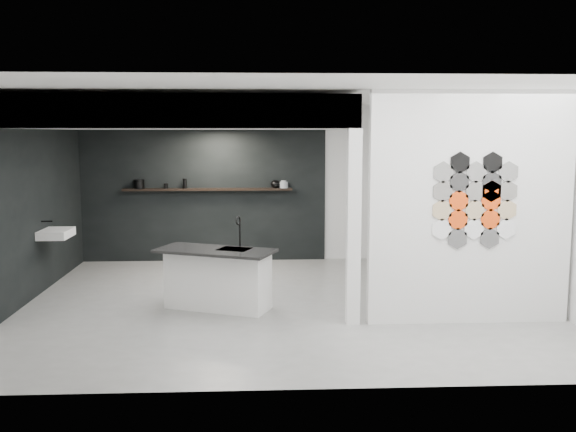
# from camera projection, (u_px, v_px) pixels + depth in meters

# --- Properties ---
(floor) EXTENTS (7.00, 6.00, 0.01)m
(floor) POSITION_uv_depth(u_px,v_px,m) (282.00, 303.00, 8.75)
(floor) COLOR slate
(partition_panel) EXTENTS (2.45, 0.15, 2.80)m
(partition_panel) POSITION_uv_depth(u_px,v_px,m) (470.00, 208.00, 7.68)
(partition_panel) COLOR silver
(partition_panel) RESTS_ON floor
(bay_clad_back) EXTENTS (4.40, 0.04, 2.35)m
(bay_clad_back) POSITION_uv_depth(u_px,v_px,m) (203.00, 196.00, 11.47)
(bay_clad_back) COLOR black
(bay_clad_back) RESTS_ON floor
(bay_clad_left) EXTENTS (0.04, 4.00, 2.35)m
(bay_clad_left) POSITION_uv_depth(u_px,v_px,m) (43.00, 210.00, 9.42)
(bay_clad_left) COLOR black
(bay_clad_left) RESTS_ON floor
(bulkhead) EXTENTS (4.40, 4.00, 0.40)m
(bulkhead) POSITION_uv_depth(u_px,v_px,m) (190.00, 115.00, 9.34)
(bulkhead) COLOR silver
(bulkhead) RESTS_ON corner_column
(corner_column) EXTENTS (0.16, 0.16, 2.35)m
(corner_column) POSITION_uv_depth(u_px,v_px,m) (354.00, 228.00, 7.65)
(corner_column) COLOR silver
(corner_column) RESTS_ON floor
(fascia_beam) EXTENTS (4.40, 0.16, 0.40)m
(fascia_beam) POSITION_uv_depth(u_px,v_px,m) (173.00, 111.00, 7.44)
(fascia_beam) COLOR silver
(fascia_beam) RESTS_ON corner_column
(wall_basin) EXTENTS (0.40, 0.60, 0.12)m
(wall_basin) POSITION_uv_depth(u_px,v_px,m) (56.00, 234.00, 9.27)
(wall_basin) COLOR silver
(wall_basin) RESTS_ON bay_clad_left
(display_shelf) EXTENTS (3.00, 0.15, 0.04)m
(display_shelf) POSITION_uv_depth(u_px,v_px,m) (208.00, 189.00, 11.36)
(display_shelf) COLOR black
(display_shelf) RESTS_ON bay_clad_back
(kitchen_island) EXTENTS (1.66, 1.20, 1.22)m
(kitchen_island) POSITION_uv_depth(u_px,v_px,m) (218.00, 278.00, 8.39)
(kitchen_island) COLOR silver
(kitchen_island) RESTS_ON floor
(stockpot) EXTENTS (0.24, 0.24, 0.16)m
(stockpot) POSITION_uv_depth(u_px,v_px,m) (139.00, 184.00, 11.29)
(stockpot) COLOR black
(stockpot) RESTS_ON display_shelf
(kettle) EXTENTS (0.21, 0.21, 0.14)m
(kettle) POSITION_uv_depth(u_px,v_px,m) (275.00, 184.00, 11.40)
(kettle) COLOR black
(kettle) RESTS_ON display_shelf
(glass_bowl) EXTENTS (0.17, 0.17, 0.11)m
(glass_bowl) POSITION_uv_depth(u_px,v_px,m) (284.00, 185.00, 11.41)
(glass_bowl) COLOR gray
(glass_bowl) RESTS_ON display_shelf
(glass_vase) EXTENTS (0.11, 0.11, 0.13)m
(glass_vase) POSITION_uv_depth(u_px,v_px,m) (284.00, 184.00, 11.41)
(glass_vase) COLOR gray
(glass_vase) RESTS_ON display_shelf
(bottle_dark) EXTENTS (0.08, 0.08, 0.17)m
(bottle_dark) POSITION_uv_depth(u_px,v_px,m) (185.00, 184.00, 11.33)
(bottle_dark) COLOR black
(bottle_dark) RESTS_ON display_shelf
(utensil_cup) EXTENTS (0.08, 0.08, 0.09)m
(utensil_cup) POSITION_uv_depth(u_px,v_px,m) (166.00, 186.00, 11.31)
(utensil_cup) COLOR black
(utensil_cup) RESTS_ON display_shelf
(hex_tile_cluster) EXTENTS (1.04, 0.02, 1.16)m
(hex_tile_cluster) POSITION_uv_depth(u_px,v_px,m) (476.00, 200.00, 7.59)
(hex_tile_cluster) COLOR white
(hex_tile_cluster) RESTS_ON partition_panel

